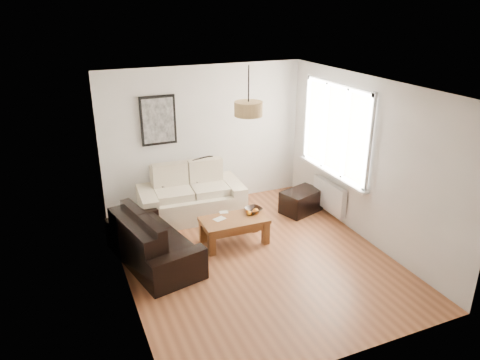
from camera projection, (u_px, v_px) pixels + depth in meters
name	position (u px, v px, depth m)	size (l,w,h in m)	color
floor	(255.00, 258.00, 6.85)	(4.50, 4.50, 0.00)	brown
ceiling	(258.00, 86.00, 5.89)	(3.80, 4.50, 0.00)	white
wall_back	(205.00, 137.00, 8.29)	(3.80, 0.04, 2.60)	silver
wall_front	(353.00, 255.00, 4.45)	(3.80, 0.04, 2.60)	silver
wall_left	(120.00, 200.00, 5.68)	(0.04, 4.50, 2.60)	silver
wall_right	(366.00, 161.00, 7.06)	(0.04, 4.50, 2.60)	silver
window_bay	(336.00, 130.00, 7.62)	(0.14, 1.90, 1.60)	white
radiator	(329.00, 196.00, 8.06)	(0.10, 0.90, 0.52)	white
poster	(158.00, 120.00, 7.81)	(0.62, 0.04, 0.87)	black
pendant_shade	(248.00, 109.00, 6.28)	(0.40, 0.40, 0.20)	tan
loveseat_cream	(191.00, 192.00, 8.04)	(1.82, 0.99, 0.90)	#C0BA9A
sofa_leather	(153.00, 239.00, 6.62)	(1.71, 0.83, 0.74)	black
coffee_table	(234.00, 231.00, 7.21)	(1.04, 0.57, 0.43)	brown
ottoman	(301.00, 201.00, 8.27)	(0.73, 0.47, 0.41)	black
cushion_left	(171.00, 174.00, 8.01)	(0.41, 0.13, 0.41)	black
cushion_right	(203.00, 169.00, 8.23)	(0.42, 0.13, 0.42)	black
fruit_bowl	(253.00, 210.00, 7.35)	(0.27, 0.27, 0.07)	black
orange_a	(249.00, 213.00, 7.22)	(0.07, 0.07, 0.07)	orange
orange_b	(256.00, 211.00, 7.29)	(0.09, 0.09, 0.09)	orange
orange_c	(248.00, 212.00, 7.27)	(0.06, 0.06, 0.06)	orange
papers	(219.00, 219.00, 7.11)	(0.18, 0.13, 0.01)	beige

